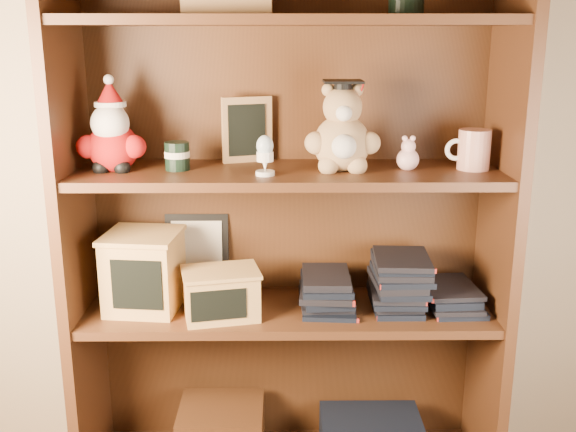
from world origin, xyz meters
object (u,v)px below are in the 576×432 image
treats_box (144,271)px  grad_teddy_bear (342,136)px  bookcase (287,225)px  teacher_mug (473,150)px

treats_box → grad_teddy_bear: bearing=-0.7°
bookcase → teacher_mug: bearing=-5.8°
grad_teddy_bear → treats_box: bearing=179.3°
bookcase → treats_box: size_ratio=7.16×
grad_teddy_bear → teacher_mug: size_ratio=2.01×
bookcase → grad_teddy_bear: 0.31m
teacher_mug → treats_box: bearing=-179.9°
grad_teddy_bear → treats_box: (-0.55, 0.01, -0.38)m
grad_teddy_bear → treats_box: 0.67m
bookcase → grad_teddy_bear: (0.15, -0.06, 0.26)m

